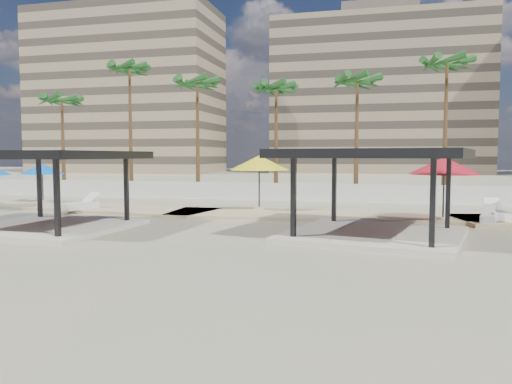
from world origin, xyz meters
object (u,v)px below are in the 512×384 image
Objects in this scene: lounger_b at (489,218)px; pavilion_central at (375,185)px; lounger_a at (80,205)px; lounger_c at (497,214)px; umbrella_c at (444,166)px; pavilion_west at (47,183)px.

pavilion_central is at bearing 146.30° from lounger_b.
lounger_c is at bearing -69.31° from lounger_a.
umbrella_c is at bearing 113.13° from lounger_c.
lounger_b is at bearing 20.36° from pavilion_west.
umbrella_c is at bearing 104.84° from lounger_b.
lounger_a is at bearing 103.58° from lounger_b.
pavilion_central is 3.20× the size of lounger_a.
pavilion_west is (-13.38, -1.42, -0.03)m from pavilion_central.
pavilion_west is 6.63m from lounger_a.
pavilion_west is at bearing -160.15° from umbrella_c.
umbrella_c is (2.97, 4.48, 0.64)m from pavilion_central.
lounger_c reaches higher than lounger_b.
pavilion_central is 4.02× the size of lounger_b.
lounger_b is at bearing -72.30° from lounger_a.
lounger_c is at bearing -12.80° from lounger_b.
umbrella_c reaches higher than lounger_c.
umbrella_c is 1.51× the size of lounger_a.
lounger_b is at bearing 1.23° from umbrella_c.
lounger_a is (-2.45, 5.96, -1.58)m from pavilion_west.
lounger_c is (21.29, 1.10, 0.00)m from lounger_a.
pavilion_west reaches higher than lounger_b.
umbrella_c is at bearing 68.90° from pavilion_central.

